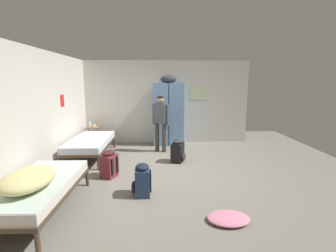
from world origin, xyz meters
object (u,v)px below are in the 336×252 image
(bed_left_rear, at_px, (90,143))
(backpack_black, at_px, (178,151))
(person_traveler, at_px, (161,118))
(bed_left_front, at_px, (38,188))
(backpack_maroon, at_px, (109,164))
(locker_bank, at_px, (168,113))
(backpack_navy, at_px, (142,181))
(bedding_heap, at_px, (29,179))
(water_bottle, at_px, (90,124))
(shelf_unit, at_px, (93,134))
(lotion_bottle, at_px, (94,125))
(clothes_pile_pink, at_px, (228,218))

(bed_left_rear, xyz_separation_m, backpack_black, (2.19, -0.43, -0.12))
(person_traveler, bearing_deg, bed_left_rear, -164.84)
(bed_left_front, xyz_separation_m, backpack_maroon, (0.73, 1.33, -0.12))
(locker_bank, height_order, backpack_navy, locker_bank)
(backpack_maroon, bearing_deg, bedding_heap, -114.25)
(bed_left_rear, relative_size, backpack_navy, 3.45)
(bed_left_front, relative_size, person_traveler, 1.25)
(backpack_navy, bearing_deg, water_bottle, 118.28)
(backpack_black, distance_m, backpack_navy, 1.87)
(backpack_black, xyz_separation_m, backpack_navy, (-0.73, -1.72, 0.00))
(water_bottle, height_order, backpack_black, water_bottle)
(shelf_unit, xyz_separation_m, lotion_bottle, (0.07, -0.04, 0.29))
(bedding_heap, relative_size, lotion_bottle, 6.16)
(bed_left_front, bearing_deg, bedding_heap, -85.47)
(backpack_navy, bearing_deg, bed_left_rear, 124.11)
(backpack_black, height_order, backpack_maroon, same)
(backpack_navy, bearing_deg, backpack_black, 67.05)
(shelf_unit, relative_size, water_bottle, 2.87)
(locker_bank, xyz_separation_m, lotion_bottle, (-2.19, -0.15, -0.34))
(backpack_black, bearing_deg, backpack_navy, -112.95)
(bedding_heap, bearing_deg, bed_left_front, 94.53)
(lotion_bottle, bearing_deg, bedding_heap, -87.15)
(shelf_unit, bearing_deg, backpack_maroon, -68.37)
(shelf_unit, distance_m, lotion_bottle, 0.30)
(bed_left_rear, distance_m, lotion_bottle, 1.15)
(lotion_bottle, distance_m, backpack_black, 2.85)
(water_bottle, bearing_deg, bed_left_front, -85.07)
(lotion_bottle, bearing_deg, locker_bank, 3.92)
(clothes_pile_pink, bearing_deg, person_traveler, 105.16)
(person_traveler, xyz_separation_m, lotion_bottle, (-1.95, 0.63, -0.29))
(backpack_navy, bearing_deg, backpack_maroon, 131.22)
(bedding_heap, height_order, water_bottle, water_bottle)
(locker_bank, relative_size, backpack_navy, 3.76)
(water_bottle, bearing_deg, lotion_bottle, -21.80)
(bed_left_rear, distance_m, water_bottle, 1.25)
(shelf_unit, xyz_separation_m, backpack_maroon, (0.98, -2.47, -0.09))
(bedding_heap, xyz_separation_m, backpack_maroon, (0.71, 1.58, -0.36))
(person_traveler, relative_size, water_bottle, 7.66)
(person_traveler, xyz_separation_m, backpack_black, (0.42, -0.91, -0.66))
(bedding_heap, xyz_separation_m, lotion_bottle, (-0.20, 4.01, 0.02))
(backpack_navy, bearing_deg, clothes_pile_pink, -33.45)
(person_traveler, distance_m, backpack_maroon, 2.18)
(bed_left_front, distance_m, clothes_pile_pink, 2.74)
(bed_left_front, bearing_deg, backpack_maroon, 61.28)
(backpack_navy, bearing_deg, shelf_unit, 117.34)
(backpack_maroon, bearing_deg, water_bottle, 113.05)
(bedding_heap, distance_m, clothes_pile_pink, 2.75)
(lotion_bottle, distance_m, clothes_pile_pink, 5.03)
(bed_left_front, height_order, bedding_heap, bedding_heap)
(water_bottle, bearing_deg, shelf_unit, -14.04)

